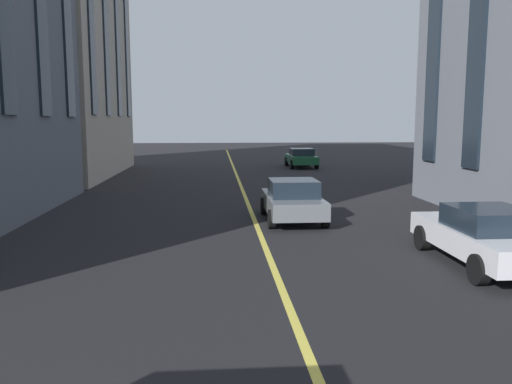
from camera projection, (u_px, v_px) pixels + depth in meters
The scene contains 4 objects.
lane_centre_line at pixel (249, 206), 20.35m from camera, with size 80.00×0.16×0.01m.
car_white_near at pixel (485, 235), 11.91m from camera, with size 4.40×1.95×1.37m.
car_grey_trailing at pixel (293, 200), 17.26m from camera, with size 3.90×1.89×1.40m.
car_green_oncoming at pixel (301, 157), 37.41m from camera, with size 4.40×1.95×1.37m.
Camera 1 is at (-0.04, 1.29, 3.32)m, focal length 36.26 mm.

